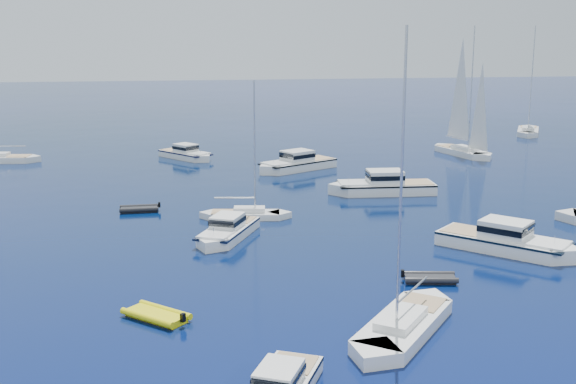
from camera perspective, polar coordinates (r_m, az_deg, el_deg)
name	(u,v)px	position (r m, az deg, el deg)	size (l,w,h in m)	color
ground	(466,342)	(37.63, 13.84, -11.38)	(400.00, 400.00, 0.00)	#091459
motor_cruiser_right	(507,251)	(53.03, 16.84, -4.48)	(3.25, 10.63, 2.79)	white
motor_cruiser_left	(227,238)	(54.03, -4.82, -3.65)	(2.62, 8.55, 2.24)	white
motor_cruiser_centre	(382,193)	(69.24, 7.42, -0.11)	(3.32, 10.84, 2.84)	silver
motor_cruiser_distant	(296,170)	(80.35, 0.62, 1.75)	(3.22, 10.52, 2.76)	silver
motor_cruiser_horizon	(187,159)	(88.36, -7.97, 2.62)	(2.64, 8.63, 2.27)	silver
sailboat_fore	(403,332)	(38.12, 9.07, -10.83)	(2.81, 10.81, 15.88)	white
sailboat_centre	(246,218)	(59.70, -3.35, -2.06)	(2.07, 7.95, 11.68)	silver
sailboat_sails_r	(462,155)	(92.78, 13.54, 2.86)	(2.88, 11.08, 16.29)	white
sailboat_sails_far	(528,134)	(114.67, 18.35, 4.36)	(2.91, 11.18, 16.43)	silver
tender_yellow	(156,319)	(39.89, -10.31, -9.79)	(2.09, 3.85, 0.95)	yellow
tender_grey_near	(430,282)	(45.61, 11.10, -6.94)	(1.88, 3.38, 0.95)	black
tender_grey_far	(139,211)	(63.08, -11.63, -1.51)	(1.90, 3.42, 0.95)	black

